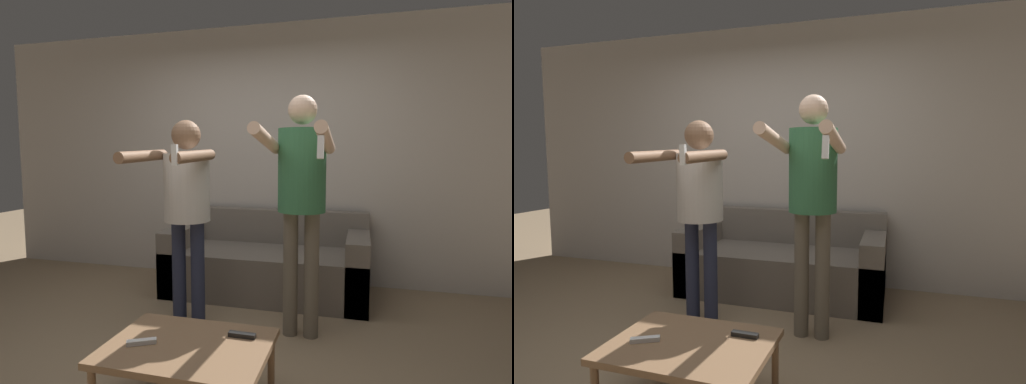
# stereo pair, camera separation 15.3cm
# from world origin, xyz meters

# --- Properties ---
(ground_plane) EXTENTS (14.00, 14.00, 0.00)m
(ground_plane) POSITION_xyz_m (0.00, 0.00, 0.00)
(ground_plane) COLOR #937A5B
(wall_back) EXTENTS (6.40, 0.06, 2.70)m
(wall_back) POSITION_xyz_m (0.00, 1.97, 1.35)
(wall_back) COLOR beige
(wall_back) RESTS_ON ground_plane
(couch) EXTENTS (1.91, 0.85, 0.78)m
(couch) POSITION_xyz_m (0.13, 1.51, 0.28)
(couch) COLOR slate
(couch) RESTS_ON ground_plane
(person_standing_left) EXTENTS (0.48, 0.80, 1.62)m
(person_standing_left) POSITION_xyz_m (-0.32, 0.64, 1.03)
(person_standing_left) COLOR #282D47
(person_standing_left) RESTS_ON ground_plane
(person_standing_right) EXTENTS (0.47, 0.82, 1.78)m
(person_standing_right) POSITION_xyz_m (0.59, 0.64, 1.14)
(person_standing_right) COLOR #6B6051
(person_standing_right) RESTS_ON ground_plane
(coffee_table) EXTENTS (0.84, 0.62, 0.38)m
(coffee_table) POSITION_xyz_m (0.16, -0.39, 0.34)
(coffee_table) COLOR #846042
(coffee_table) RESTS_ON ground_plane
(remote_near) EXTENTS (0.15, 0.10, 0.02)m
(remote_near) POSITION_xyz_m (-0.08, -0.45, 0.39)
(remote_near) COLOR white
(remote_near) RESTS_ON coffee_table
(remote_far) EXTENTS (0.15, 0.04, 0.02)m
(remote_far) POSITION_xyz_m (0.40, -0.24, 0.39)
(remote_far) COLOR black
(remote_far) RESTS_ON coffee_table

